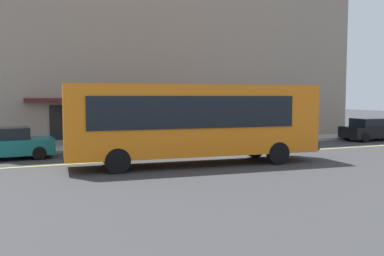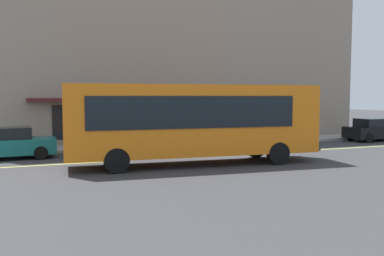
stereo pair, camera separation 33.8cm
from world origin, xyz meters
name	(u,v)px [view 1 (the left image)]	position (x,y,z in m)	size (l,w,h in m)	color
ground	(225,155)	(0.00, 0.00, 0.00)	(120.00, 120.00, 0.00)	#38383A
sidewalk	(189,144)	(0.00, 4.86, 0.07)	(80.00, 2.44, 0.15)	#9E9B93
lane_centre_stripe	(225,155)	(0.00, 0.00, 0.00)	(36.00, 0.16, 0.01)	#D8D14C
storefront_building	(157,43)	(-0.06, 11.12, 6.95)	(26.93, 10.69, 13.91)	gray
bus	(195,120)	(-2.56, -2.17, 1.99)	(11.28, 3.30, 3.50)	orange
traffic_light	(267,104)	(5.34, 4.42, 2.53)	(0.30, 0.52, 3.20)	#2D2D33
car_navy	(141,139)	(-3.74, 2.51, 0.74)	(4.32, 1.90, 1.52)	navy
car_teal	(5,144)	(-10.36, 2.60, 0.74)	(4.37, 2.01, 1.52)	#14666B
car_black	(372,130)	(12.49, 2.54, 0.74)	(4.31, 1.89, 1.52)	black
pedestrian_by_curb	(245,122)	(4.32, 5.54, 1.26)	(0.34, 0.34, 1.83)	black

